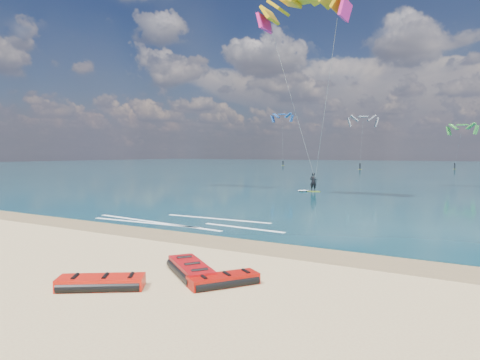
% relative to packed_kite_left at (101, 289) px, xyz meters
% --- Properties ---
extents(ground, '(320.00, 320.00, 0.00)m').
position_rel_packed_kite_left_xyz_m(ground, '(-5.85, 43.97, 0.00)').
color(ground, tan).
rests_on(ground, ground).
extents(wet_sand_strip, '(320.00, 2.40, 0.01)m').
position_rel_packed_kite_left_xyz_m(wet_sand_strip, '(-5.85, 6.97, 0.00)').
color(wet_sand_strip, brown).
rests_on(wet_sand_strip, ground).
extents(sea, '(320.00, 200.00, 0.04)m').
position_rel_packed_kite_left_xyz_m(sea, '(-5.85, 107.97, 0.02)').
color(sea, '#0A2F3B').
rests_on(sea, ground).
extents(packed_kite_left, '(2.76, 2.38, 0.41)m').
position_rel_packed_kite_left_xyz_m(packed_kite_left, '(0.00, 0.00, 0.00)').
color(packed_kite_left, red).
rests_on(packed_kite_left, ground).
extents(packed_kite_mid, '(2.95, 2.62, 0.44)m').
position_rel_packed_kite_left_xyz_m(packed_kite_mid, '(1.37, 2.36, 0.00)').
color(packed_kite_mid, '#AA0B0E').
rests_on(packed_kite_mid, ground).
extents(packed_kite_right, '(2.09, 2.41, 0.37)m').
position_rel_packed_kite_left_xyz_m(packed_kite_right, '(2.80, 2.00, 0.00)').
color(packed_kite_right, '#AA0F07').
rests_on(packed_kite_right, ground).
extents(kitesurfer_main, '(7.80, 7.67, 17.84)m').
position_rel_packed_kite_left_xyz_m(kitesurfer_main, '(-4.82, 27.89, 9.28)').
color(kitesurfer_main, '#ADDE1A').
rests_on(kitesurfer_main, sea).
extents(shoreline_foam, '(11.95, 3.65, 0.01)m').
position_rel_packed_kite_left_xyz_m(shoreline_foam, '(-5.02, 10.07, 0.05)').
color(shoreline_foam, white).
rests_on(shoreline_foam, ground).
extents(distant_kites, '(52.04, 20.49, 14.76)m').
position_rel_packed_kite_left_xyz_m(distant_kites, '(-20.87, 96.53, 6.24)').
color(distant_kites, gray).
rests_on(distant_kites, ground).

